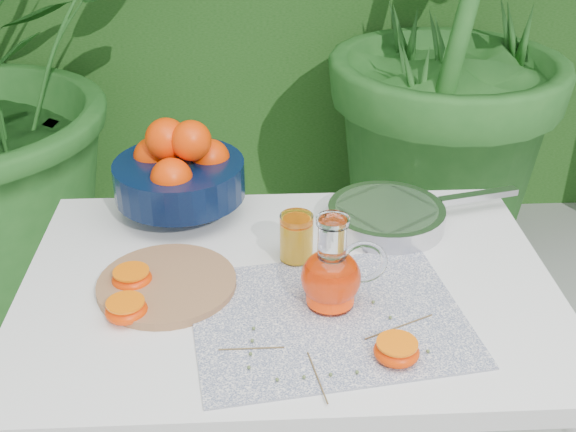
{
  "coord_description": "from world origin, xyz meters",
  "views": [
    {
      "loc": [
        0.05,
        -1.13,
        1.53
      ],
      "look_at": [
        0.1,
        0.01,
        0.88
      ],
      "focal_mm": 45.0,
      "sensor_mm": 36.0,
      "label": 1
    }
  ],
  "objects_px": {
    "white_table": "(289,316)",
    "saute_pan": "(388,215)",
    "cutting_board": "(167,284)",
    "juice_pitcher": "(332,275)",
    "fruit_bowl": "(180,171)"
  },
  "relations": [
    {
      "from": "juice_pitcher",
      "to": "saute_pan",
      "type": "bearing_deg",
      "value": 61.59
    },
    {
      "from": "white_table",
      "to": "saute_pan",
      "type": "relative_size",
      "value": 2.22
    },
    {
      "from": "white_table",
      "to": "saute_pan",
      "type": "xyz_separation_m",
      "value": [
        0.22,
        0.2,
        0.11
      ]
    },
    {
      "from": "fruit_bowl",
      "to": "juice_pitcher",
      "type": "xyz_separation_m",
      "value": [
        0.29,
        -0.35,
        -0.04
      ]
    },
    {
      "from": "cutting_board",
      "to": "white_table",
      "type": "bearing_deg",
      "value": 2.47
    },
    {
      "from": "cutting_board",
      "to": "juice_pitcher",
      "type": "height_order",
      "value": "juice_pitcher"
    },
    {
      "from": "fruit_bowl",
      "to": "saute_pan",
      "type": "bearing_deg",
      "value": -10.5
    },
    {
      "from": "fruit_bowl",
      "to": "juice_pitcher",
      "type": "distance_m",
      "value": 0.46
    },
    {
      "from": "juice_pitcher",
      "to": "saute_pan",
      "type": "distance_m",
      "value": 0.31
    },
    {
      "from": "saute_pan",
      "to": "white_table",
      "type": "bearing_deg",
      "value": -138.31
    },
    {
      "from": "cutting_board",
      "to": "fruit_bowl",
      "type": "bearing_deg",
      "value": 88.59
    },
    {
      "from": "cutting_board",
      "to": "saute_pan",
      "type": "distance_m",
      "value": 0.49
    },
    {
      "from": "white_table",
      "to": "fruit_bowl",
      "type": "height_order",
      "value": "fruit_bowl"
    },
    {
      "from": "white_table",
      "to": "fruit_bowl",
      "type": "relative_size",
      "value": 3.21
    },
    {
      "from": "white_table",
      "to": "juice_pitcher",
      "type": "relative_size",
      "value": 5.7
    }
  ]
}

